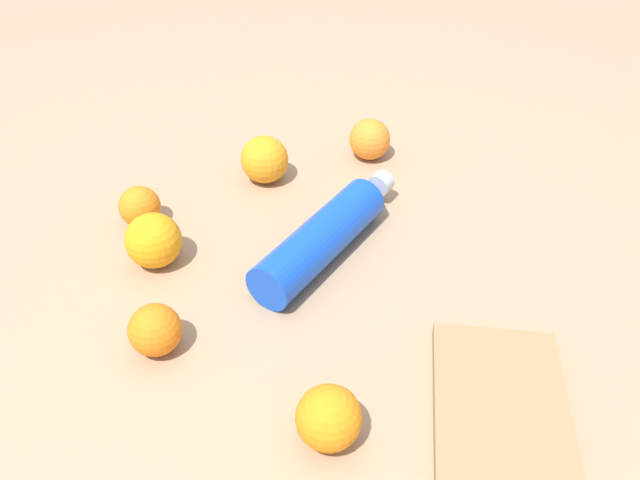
# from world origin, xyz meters

# --- Properties ---
(ground_plane) EXTENTS (2.40, 2.40, 0.00)m
(ground_plane) POSITION_xyz_m (0.00, 0.00, 0.00)
(ground_plane) COLOR #9E7F60
(water_bottle) EXTENTS (0.28, 0.23, 0.07)m
(water_bottle) POSITION_xyz_m (0.01, 0.06, 0.03)
(water_bottle) COLOR blue
(water_bottle) RESTS_ON ground_plane
(orange_0) EXTENTS (0.08, 0.08, 0.08)m
(orange_0) POSITION_xyz_m (-0.19, -0.03, 0.04)
(orange_0) COLOR orange
(orange_0) RESTS_ON ground_plane
(orange_1) EXTENTS (0.06, 0.06, 0.06)m
(orange_1) POSITION_xyz_m (-0.08, -0.22, 0.03)
(orange_1) COLOR orange
(orange_1) RESTS_ON ground_plane
(orange_2) EXTENTS (0.07, 0.07, 0.07)m
(orange_2) POSITION_xyz_m (-0.25, 0.15, 0.04)
(orange_2) COLOR orange
(orange_2) RESTS_ON ground_plane
(orange_3) EXTENTS (0.08, 0.08, 0.08)m
(orange_3) POSITION_xyz_m (0.02, -0.19, 0.04)
(orange_3) COLOR orange
(orange_3) RESTS_ON ground_plane
(orange_4) EXTENTS (0.07, 0.07, 0.07)m
(orange_4) POSITION_xyz_m (0.33, 0.03, 0.04)
(orange_4) COLOR orange
(orange_4) RESTS_ON ground_plane
(orange_5) EXTENTS (0.06, 0.06, 0.06)m
(orange_5) POSITION_xyz_m (0.18, -0.17, 0.03)
(orange_5) COLOR orange
(orange_5) RESTS_ON ground_plane
(cutting_board) EXTENTS (0.25, 0.19, 0.02)m
(cutting_board) POSITION_xyz_m (0.31, 0.22, 0.01)
(cutting_board) COLOR #99724C
(cutting_board) RESTS_ON ground_plane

